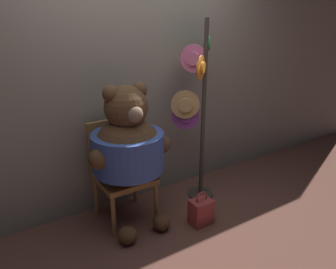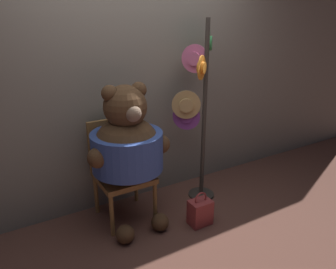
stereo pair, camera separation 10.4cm
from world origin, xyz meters
name	(u,v)px [view 1 (the left image)]	position (x,y,z in m)	size (l,w,h in m)	color
ground_plane	(165,218)	(0.00, 0.00, 0.00)	(14.00, 14.00, 0.00)	brown
wall_back	(133,76)	(0.00, 0.58, 1.31)	(8.00, 0.10, 2.62)	slate
chair	(120,167)	(-0.31, 0.30, 0.51)	(0.49, 0.49, 0.95)	olive
teddy_bear	(128,147)	(-0.30, 0.13, 0.77)	(0.78, 0.69, 1.34)	#4C331E
hat_display_rack	(197,100)	(0.52, 0.22, 1.07)	(0.51, 0.42, 1.85)	#332D28
handbag_on_ground	(201,211)	(0.25, -0.25, 0.13)	(0.21, 0.15, 0.34)	maroon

